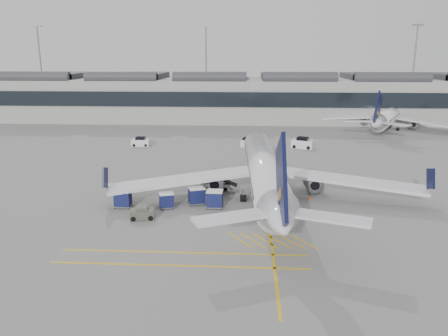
# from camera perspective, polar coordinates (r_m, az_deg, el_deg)

# --- Properties ---
(ground) EXTENTS (220.00, 220.00, 0.00)m
(ground) POSITION_cam_1_polar(r_m,az_deg,el_deg) (49.25, -5.97, -5.85)
(ground) COLOR gray
(ground) RESTS_ON ground
(terminal) EXTENTS (200.00, 20.45, 12.40)m
(terminal) POSITION_cam_1_polar(r_m,az_deg,el_deg) (118.22, -0.53, 9.26)
(terminal) COLOR #9E9E99
(terminal) RESTS_ON ground
(light_masts) EXTENTS (113.00, 0.60, 25.45)m
(light_masts) POSITION_cam_1_polar(r_m,az_deg,el_deg) (131.89, -0.88, 13.45)
(light_masts) COLOR slate
(light_masts) RESTS_ON ground
(apron_markings) EXTENTS (0.25, 60.00, 0.01)m
(apron_markings) POSITION_cam_1_polar(r_m,az_deg,el_deg) (58.17, 5.38, -2.60)
(apron_markings) COLOR gold
(apron_markings) RESTS_ON ground
(airliner_main) EXTENTS (38.39, 42.00, 11.16)m
(airliner_main) POSITION_cam_1_polar(r_m,az_deg,el_deg) (53.75, 5.33, -0.40)
(airliner_main) COLOR silver
(airliner_main) RESTS_ON ground
(airliner_far) EXTENTS (31.74, 35.01, 10.11)m
(airliner_far) POSITION_cam_1_polar(r_m,az_deg,el_deg) (111.09, 20.77, 6.33)
(airliner_far) COLOR silver
(airliner_far) RESTS_ON ground
(belt_loader) EXTENTS (5.30, 1.93, 2.16)m
(belt_loader) POSITION_cam_1_polar(r_m,az_deg,el_deg) (57.34, -1.46, -2.13)
(belt_loader) COLOR silver
(belt_loader) RESTS_ON ground
(baggage_cart_a) EXTENTS (2.00, 1.66, 2.06)m
(baggage_cart_a) POSITION_cam_1_polar(r_m,az_deg,el_deg) (50.23, -1.22, -4.02)
(baggage_cart_a) COLOR gray
(baggage_cart_a) RESTS_ON ground
(baggage_cart_b) EXTENTS (2.35, 2.15, 2.02)m
(baggage_cart_b) POSITION_cam_1_polar(r_m,az_deg,el_deg) (51.52, -3.61, -3.59)
(baggage_cart_b) COLOR gray
(baggage_cart_b) RESTS_ON ground
(baggage_cart_c) EXTENTS (2.06, 1.86, 1.81)m
(baggage_cart_c) POSITION_cam_1_polar(r_m,az_deg,el_deg) (50.58, -7.53, -4.17)
(baggage_cart_c) COLOR gray
(baggage_cart_c) RESTS_ON ground
(baggage_cart_d) EXTENTS (1.92, 1.59, 2.01)m
(baggage_cart_d) POSITION_cam_1_polar(r_m,az_deg,el_deg) (51.72, -13.07, -3.88)
(baggage_cart_d) COLOR gray
(baggage_cart_d) RESTS_ON ground
(ramp_agent_a) EXTENTS (0.67, 0.68, 1.58)m
(ramp_agent_a) POSITION_cam_1_polar(r_m,az_deg,el_deg) (52.59, -0.46, -3.51)
(ramp_agent_a) COLOR #E3440B
(ramp_agent_a) RESTS_ON ground
(ramp_agent_b) EXTENTS (1.11, 1.06, 1.80)m
(ramp_agent_b) POSITION_cam_1_polar(r_m,az_deg,el_deg) (51.17, -0.91, -3.90)
(ramp_agent_b) COLOR #FF460D
(ramp_agent_b) RESTS_ON ground
(pushback_tug) EXTENTS (2.76, 1.99, 1.41)m
(pushback_tug) POSITION_cam_1_polar(r_m,az_deg,el_deg) (47.90, -10.65, -5.83)
(pushback_tug) COLOR #494D41
(pushback_tug) RESTS_ON ground
(safety_cone_nose) EXTENTS (0.41, 0.41, 0.57)m
(safety_cone_nose) POSITION_cam_1_polar(r_m,az_deg,el_deg) (69.32, 6.55, 0.43)
(safety_cone_nose) COLOR #F24C0A
(safety_cone_nose) RESTS_ON ground
(safety_cone_engine) EXTENTS (0.35, 0.35, 0.49)m
(safety_cone_engine) POSITION_cam_1_polar(r_m,az_deg,el_deg) (54.16, 11.09, -3.86)
(safety_cone_engine) COLOR #F24C0A
(safety_cone_engine) RESTS_ON ground
(service_van_left) EXTENTS (3.41, 1.74, 1.74)m
(service_van_left) POSITION_cam_1_polar(r_m,az_deg,el_deg) (85.86, -10.83, 3.36)
(service_van_left) COLOR silver
(service_van_left) RESTS_ON ground
(service_van_mid) EXTENTS (2.79, 3.65, 1.68)m
(service_van_mid) POSITION_cam_1_polar(r_m,az_deg,el_deg) (84.40, 3.12, 3.38)
(service_van_mid) COLOR silver
(service_van_mid) RESTS_ON ground
(service_van_right) EXTENTS (4.46, 3.27, 2.06)m
(service_van_right) POSITION_cam_1_polar(r_m,az_deg,el_deg) (83.75, 10.22, 3.21)
(service_van_right) COLOR silver
(service_van_right) RESTS_ON ground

